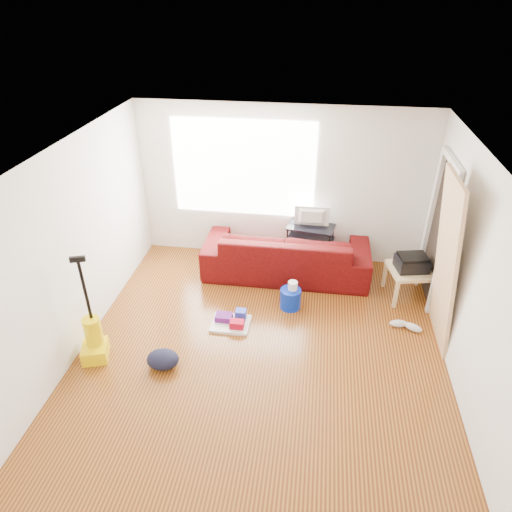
# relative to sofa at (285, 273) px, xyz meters

# --- Properties ---
(room) EXTENTS (4.51, 5.01, 2.51)m
(room) POSITION_rel_sofa_xyz_m (-0.08, -1.80, 1.25)
(room) COLOR #502310
(room) RESTS_ON ground
(sofa) EXTENTS (2.54, 0.99, 0.74)m
(sofa) POSITION_rel_sofa_xyz_m (0.00, 0.00, 0.00)
(sofa) COLOR #310403
(sofa) RESTS_ON ground
(tv_stand) EXTENTS (0.78, 0.53, 0.72)m
(tv_stand) POSITION_rel_sofa_xyz_m (0.35, 0.27, 0.37)
(tv_stand) COLOR black
(tv_stand) RESTS_ON ground
(tv) EXTENTS (0.53, 0.07, 0.31)m
(tv) POSITION_rel_sofa_xyz_m (0.35, 0.27, 0.87)
(tv) COLOR black
(tv) RESTS_ON tv_stand
(side_table) EXTENTS (0.67, 0.67, 0.47)m
(side_table) POSITION_rel_sofa_xyz_m (1.80, -0.36, 0.39)
(side_table) COLOR tan
(side_table) RESTS_ON ground
(printer) EXTENTS (0.49, 0.41, 0.23)m
(printer) POSITION_rel_sofa_xyz_m (1.80, -0.36, 0.57)
(printer) COLOR black
(printer) RESTS_ON side_table
(bucket) EXTENTS (0.32, 0.32, 0.29)m
(bucket) POSITION_rel_sofa_xyz_m (0.14, -0.87, 0.00)
(bucket) COLOR #0626B2
(bucket) RESTS_ON ground
(toilet_paper) EXTENTS (0.13, 0.13, 0.12)m
(toilet_paper) POSITION_rel_sofa_xyz_m (0.16, -0.86, 0.21)
(toilet_paper) COLOR silver
(toilet_paper) RESTS_ON bucket
(cleaning_tray) EXTENTS (0.51, 0.41, 0.18)m
(cleaning_tray) POSITION_rel_sofa_xyz_m (-0.61, -1.37, 0.06)
(cleaning_tray) COLOR white
(cleaning_tray) RESTS_ON ground
(backpack) EXTENTS (0.40, 0.33, 0.21)m
(backpack) POSITION_rel_sofa_xyz_m (-1.28, -2.25, 0.00)
(backpack) COLOR black
(backpack) RESTS_ON ground
(sneakers) EXTENTS (0.44, 0.22, 0.10)m
(sneakers) POSITION_rel_sofa_xyz_m (1.70, -1.12, 0.05)
(sneakers) COLOR silver
(sneakers) RESTS_ON ground
(vacuum) EXTENTS (0.38, 0.41, 1.40)m
(vacuum) POSITION_rel_sofa_xyz_m (-2.15, -2.20, 0.26)
(vacuum) COLOR #F1CD00
(vacuum) RESTS_ON ground
(door_panel) EXTENTS (0.27, 0.88, 2.20)m
(door_panel) POSITION_rel_sofa_xyz_m (1.98, -1.21, 0.00)
(door_panel) COLOR tan
(door_panel) RESTS_ON ground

